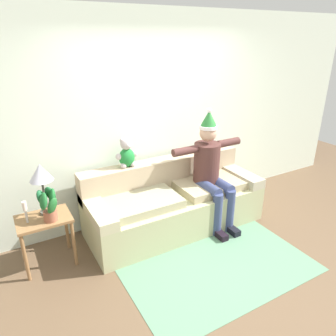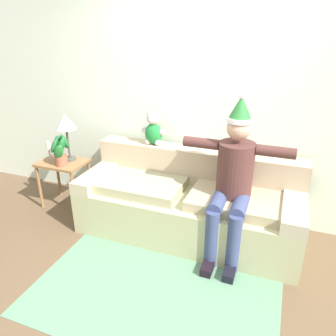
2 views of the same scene
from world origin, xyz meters
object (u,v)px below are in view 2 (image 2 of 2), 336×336
Objects in this scene: person_seated at (233,177)px; side_table at (63,169)px; couch at (189,203)px; teddy_bear at (153,129)px; candle_tall at (49,148)px; potted_plant at (60,150)px; table_lamp at (66,124)px.

side_table is at bearing 175.26° from person_seated.
teddy_bear is at bearing 152.27° from couch.
candle_tall is (-2.22, 0.15, -0.05)m from person_seated.
couch reaches higher than side_table.
potted_plant is (0.07, -0.08, 0.29)m from side_table.
person_seated is at bearing -4.74° from side_table.
candle_tall is at bearing 163.93° from potted_plant.
couch is 1.80m from candle_tall.
teddy_bear is at bearing 9.89° from table_lamp.
person_seated reaches higher than potted_plant.
teddy_bear reaches higher than side_table.
table_lamp is at bearing -170.11° from teddy_bear.
table_lamp is at bearing 55.50° from side_table.
person_seated is 2.72× the size of table_lamp.
table_lamp is (-1.03, -0.18, 0.01)m from teddy_bear.
side_table is 2.41× the size of candle_tall.
teddy_bear is 1.05m from table_lamp.
person_seated is at bearing -3.89° from candle_tall.
person_seated is at bearing -7.18° from table_lamp.
person_seated is 2.04m from table_lamp.
person_seated reaches higher than table_lamp.
side_table is 1.03× the size of table_lamp.
table_lamp reaches higher than potted_plant.
teddy_bear is 1.11m from potted_plant.
person_seated reaches higher than side_table.
couch is 1.60m from potted_plant.
table_lamp is (-2.01, 0.25, 0.24)m from person_seated.
side_table is (-1.09, -0.26, -0.54)m from teddy_bear.
candle_tall is (-0.21, -0.10, -0.29)m from table_lamp.
side_table is 0.31m from potted_plant.
candle_tall reaches higher than side_table.
potted_plant is at bearing -177.15° from couch.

